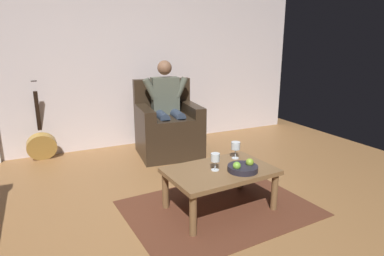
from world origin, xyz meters
TOP-DOWN VIEW (x-y plane):
  - ground_plane at (0.00, 0.00)m, footprint 6.63×6.63m
  - wall_back at (0.00, -2.70)m, footprint 5.92×0.06m
  - rug at (-0.39, -0.39)m, footprint 1.72×1.32m
  - armchair at (-0.53, -2.03)m, footprint 0.86×0.83m
  - person_seated at (-0.53, -2.02)m, footprint 0.62×0.57m
  - coffee_table at (-0.39, -0.39)m, footprint 0.99×0.68m
  - guitar at (1.03, -2.51)m, footprint 0.36×0.34m
  - wine_glass_near at (-0.33, -0.39)m, footprint 0.08×0.08m
  - wine_glass_far at (-0.66, -0.57)m, footprint 0.09×0.09m
  - fruit_bowl at (-0.55, -0.27)m, footprint 0.27×0.27m

SIDE VIEW (x-z plane):
  - ground_plane at x=0.00m, z-range 0.00..0.00m
  - rug at x=-0.39m, z-range 0.00..0.01m
  - guitar at x=1.03m, z-range -0.29..0.74m
  - coffee_table at x=-0.39m, z-range 0.14..0.53m
  - armchair at x=-0.53m, z-range -0.15..0.85m
  - fruit_bowl at x=-0.55m, z-range 0.37..0.47m
  - wine_glass_near at x=-0.33m, z-range 0.42..0.58m
  - wine_glass_far at x=-0.66m, z-range 0.42..0.59m
  - person_seated at x=-0.53m, z-range 0.05..1.30m
  - wall_back at x=0.00m, z-range 0.00..2.69m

